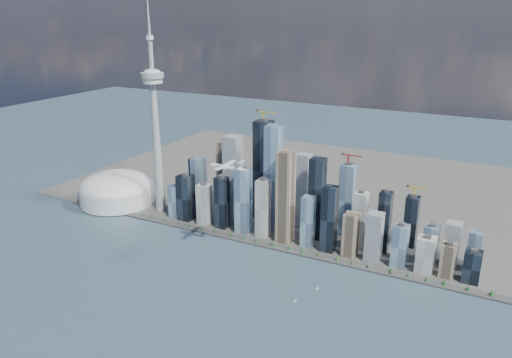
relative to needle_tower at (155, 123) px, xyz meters
The scene contains 10 objects.
ground 491.65m from the needle_tower, 45.94° to the right, with size 4000.00×4000.00×0.00m, color #2E4151.
seawall 385.07m from the needle_tower, 11.31° to the right, with size 1100.00×22.00×4.00m, color #383838.
land 544.99m from the needle_tower, 52.43° to the left, with size 1400.00×900.00×3.00m, color #4C4C47.
shoreline_trees 380.99m from the needle_tower, 11.31° to the right, with size 960.53×7.20×8.80m.
skyscraper_cluster 390.65m from the needle_tower, ahead, with size 736.00×142.00×274.78m.
needle_tower is the anchor object (origin of this frame).
dome_stadium 241.40m from the needle_tower, behind, with size 200.00×200.00×86.00m.
airplane 378.79m from the needle_tower, 31.23° to the right, with size 79.58×70.18×19.49m.
sailboat_west 591.23m from the needle_tower, 26.16° to the right, with size 6.71×3.71×9.43m.
sailboat_east 587.25m from the needle_tower, 19.49° to the right, with size 7.00×2.63×9.67m.
Camera 1 is at (486.14, -663.54, 503.42)m, focal length 35.00 mm.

